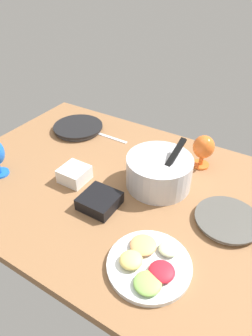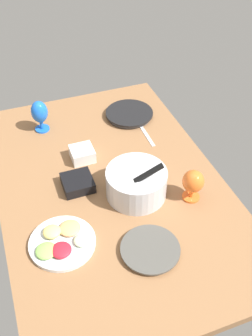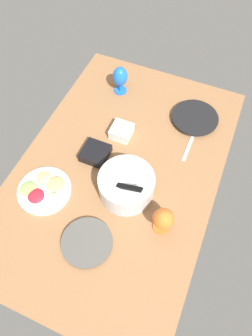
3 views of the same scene
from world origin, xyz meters
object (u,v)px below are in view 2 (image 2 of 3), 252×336
(square_bowl_white, at_px, (82,153))
(hurricane_glass_blue, at_px, (40,113))
(dinner_plate_left, at_px, (129,114))
(fruit_platter, at_px, (62,241))
(dinner_plate_right, at_px, (150,250))
(mixing_bowl, at_px, (136,182))
(hurricane_glass_orange, at_px, (193,182))
(square_bowl_black, at_px, (78,182))

(square_bowl_white, bearing_deg, hurricane_glass_blue, -155.47)
(hurricane_glass_blue, height_order, square_bowl_white, hurricane_glass_blue)
(dinner_plate_left, xyz_separation_m, fruit_platter, (0.75, -0.57, 0.00))
(square_bowl_white, bearing_deg, dinner_plate_left, 127.17)
(fruit_platter, height_order, square_bowl_white, square_bowl_white)
(fruit_platter, bearing_deg, dinner_plate_right, 63.99)
(fruit_platter, distance_m, square_bowl_white, 0.53)
(dinner_plate_left, distance_m, dinner_plate_right, 0.94)
(square_bowl_white, bearing_deg, mixing_bowl, 27.15)
(hurricane_glass_orange, relative_size, square_bowl_black, 1.12)
(dinner_plate_left, xyz_separation_m, dinner_plate_right, (0.91, -0.25, -0.00))
(mixing_bowl, relative_size, square_bowl_white, 2.42)
(dinner_plate_left, distance_m, square_bowl_black, 0.63)
(fruit_platter, xyz_separation_m, square_bowl_black, (-0.30, 0.15, 0.01))
(hurricane_glass_blue, xyz_separation_m, square_bowl_white, (0.32, 0.14, -0.07))
(hurricane_glass_orange, relative_size, square_bowl_white, 1.38)
(dinner_plate_right, relative_size, fruit_platter, 0.88)
(dinner_plate_left, distance_m, hurricane_glass_orange, 0.71)
(dinner_plate_left, bearing_deg, mixing_bowl, -17.64)
(dinner_plate_left, distance_m, mixing_bowl, 0.62)
(dinner_plate_right, distance_m, square_bowl_black, 0.49)
(mixing_bowl, relative_size, hurricane_glass_blue, 1.53)
(fruit_platter, xyz_separation_m, hurricane_glass_orange, (-0.05, 0.61, 0.08))
(mixing_bowl, bearing_deg, fruit_platter, -67.38)
(dinner_plate_left, bearing_deg, fruit_platter, -37.35)
(hurricane_glass_blue, relative_size, hurricane_glass_orange, 1.15)
(mixing_bowl, bearing_deg, dinner_plate_right, -11.33)
(square_bowl_black, bearing_deg, square_bowl_white, 158.38)
(dinner_plate_left, xyz_separation_m, mixing_bowl, (0.59, -0.19, 0.06))
(dinner_plate_left, bearing_deg, square_bowl_white, -52.83)
(hurricane_glass_blue, bearing_deg, fruit_platter, -5.46)
(hurricane_glass_blue, distance_m, square_bowl_black, 0.51)
(fruit_platter, relative_size, hurricane_glass_blue, 1.51)
(dinner_plate_right, relative_size, hurricane_glass_orange, 1.54)
(hurricane_glass_blue, bearing_deg, hurricane_glass_orange, 35.65)
(dinner_plate_left, height_order, hurricane_glass_orange, hurricane_glass_orange)
(mixing_bowl, relative_size, hurricane_glass_orange, 1.76)
(fruit_platter, distance_m, hurricane_glass_blue, 0.81)
(mixing_bowl, xyz_separation_m, square_bowl_black, (-0.14, -0.24, -0.04))
(dinner_plate_right, distance_m, fruit_platter, 0.36)
(hurricane_glass_orange, bearing_deg, fruit_platter, -85.10)
(hurricane_glass_blue, height_order, square_bowl_black, hurricane_glass_blue)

